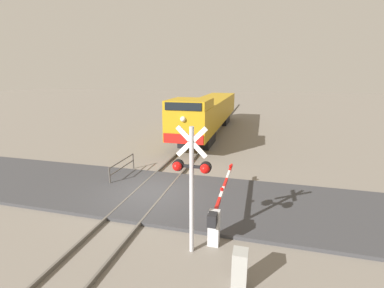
{
  "coord_description": "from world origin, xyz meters",
  "views": [
    {
      "loc": [
        4.87,
        -10.81,
        5.51
      ],
      "look_at": [
        0.89,
        4.46,
        1.4
      ],
      "focal_mm": 25.09,
      "sensor_mm": 36.0,
      "label": 1
    }
  ],
  "objects_px": {
    "crossing_signal": "(191,177)",
    "utility_cabinet": "(240,269)",
    "crossing_gate": "(217,212)",
    "locomotive": "(209,112)",
    "guard_railing": "(122,166)"
  },
  "relations": [
    {
      "from": "locomotive",
      "to": "guard_railing",
      "type": "relative_size",
      "value": 6.81
    },
    {
      "from": "guard_railing",
      "to": "utility_cabinet",
      "type": "bearing_deg",
      "value": -42.92
    },
    {
      "from": "crossing_gate",
      "to": "utility_cabinet",
      "type": "distance_m",
      "value": 2.55
    },
    {
      "from": "crossing_signal",
      "to": "crossing_gate",
      "type": "relative_size",
      "value": 0.74
    },
    {
      "from": "locomotive",
      "to": "utility_cabinet",
      "type": "height_order",
      "value": "locomotive"
    },
    {
      "from": "utility_cabinet",
      "to": "guard_railing",
      "type": "height_order",
      "value": "utility_cabinet"
    },
    {
      "from": "crossing_gate",
      "to": "guard_railing",
      "type": "xyz_separation_m",
      "value": [
        -5.98,
        4.14,
        -0.2
      ]
    },
    {
      "from": "utility_cabinet",
      "to": "guard_railing",
      "type": "relative_size",
      "value": 0.41
    },
    {
      "from": "crossing_signal",
      "to": "utility_cabinet",
      "type": "bearing_deg",
      "value": -35.02
    },
    {
      "from": "locomotive",
      "to": "guard_railing",
      "type": "xyz_separation_m",
      "value": [
        -2.39,
        -12.55,
        -1.37
      ]
    },
    {
      "from": "crossing_signal",
      "to": "guard_railing",
      "type": "distance_m",
      "value": 7.82
    },
    {
      "from": "crossing_gate",
      "to": "guard_railing",
      "type": "height_order",
      "value": "crossing_gate"
    },
    {
      "from": "crossing_signal",
      "to": "utility_cabinet",
      "type": "relative_size",
      "value": 3.73
    },
    {
      "from": "crossing_gate",
      "to": "utility_cabinet",
      "type": "height_order",
      "value": "crossing_gate"
    },
    {
      "from": "crossing_gate",
      "to": "utility_cabinet",
      "type": "relative_size",
      "value": 5.06
    }
  ]
}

